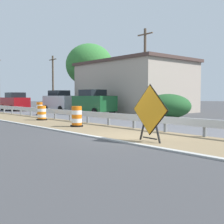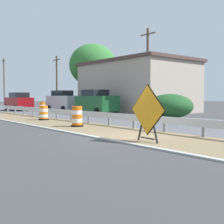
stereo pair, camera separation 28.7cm
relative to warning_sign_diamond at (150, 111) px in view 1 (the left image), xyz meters
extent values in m
plane|color=#3D3D3F|center=(0.41, 1.21, -1.07)|extent=(160.00, 160.00, 0.00)
cube|color=#7F6B4C|center=(0.99, 1.21, -1.07)|extent=(3.56, 120.00, 0.01)
cube|color=#56565B|center=(6.93, 1.21, -1.07)|extent=(8.32, 120.00, 0.00)
cube|color=#ADADA8|center=(-0.89, 1.21, -1.07)|extent=(0.20, 120.00, 0.11)
cube|color=silver|center=(2.52, 1.41, -0.52)|extent=(0.08, 42.03, 0.32)
cube|color=slate|center=(2.60, -0.59, -0.72)|extent=(0.12, 0.12, 0.70)
cube|color=slate|center=(2.60, 1.41, -0.72)|extent=(0.12, 0.12, 0.70)
cube|color=slate|center=(2.60, 3.41, -0.72)|extent=(0.12, 0.12, 0.70)
cube|color=slate|center=(2.60, 5.41, -0.72)|extent=(0.12, 0.12, 0.70)
cube|color=slate|center=(2.60, 7.41, -0.72)|extent=(0.12, 0.12, 0.70)
cube|color=slate|center=(2.60, 9.41, -0.72)|extent=(0.12, 0.12, 0.70)
cube|color=slate|center=(2.60, 11.42, -0.72)|extent=(0.12, 0.12, 0.70)
cube|color=slate|center=(2.60, 13.42, -0.72)|extent=(0.12, 0.12, 0.70)
cube|color=slate|center=(2.60, 15.42, -0.72)|extent=(0.12, 0.12, 0.70)
cube|color=slate|center=(2.60, 17.42, -0.72)|extent=(0.12, 0.12, 0.70)
cube|color=slate|center=(2.60, 19.42, -0.72)|extent=(0.12, 0.12, 0.70)
cube|color=slate|center=(2.60, 21.42, -0.72)|extent=(0.12, 0.12, 0.70)
cube|color=black|center=(-0.02, -0.35, -0.55)|extent=(0.09, 0.39, 1.06)
cube|color=black|center=(0.05, 0.35, -0.55)|extent=(0.09, 0.39, 1.06)
cube|color=black|center=(0.01, 0.00, -0.95)|extent=(0.11, 0.72, 0.04)
cube|color=orange|center=(-0.01, 0.00, 0.06)|extent=(0.20, 1.72, 1.73)
cube|color=black|center=(0.01, 0.00, 0.06)|extent=(0.20, 1.82, 1.83)
cylinder|color=orange|center=(0.85, 5.99, -0.97)|extent=(0.54, 0.54, 0.22)
cylinder|color=white|center=(0.85, 5.99, -0.75)|extent=(0.54, 0.54, 0.22)
cylinder|color=orange|center=(0.85, 5.99, -0.53)|extent=(0.54, 0.54, 0.22)
cylinder|color=white|center=(0.85, 5.99, -0.31)|extent=(0.54, 0.54, 0.22)
cylinder|color=orange|center=(0.85, 5.99, -0.10)|extent=(0.54, 0.54, 0.22)
cylinder|color=black|center=(0.85, 5.99, -1.03)|extent=(0.67, 0.67, 0.08)
cylinder|color=orange|center=(1.39, 11.08, -0.98)|extent=(0.58, 0.58, 0.19)
cylinder|color=white|center=(1.39, 11.08, -0.78)|extent=(0.58, 0.58, 0.19)
cylinder|color=orange|center=(1.39, 11.08, -0.59)|extent=(0.58, 0.58, 0.19)
cylinder|color=white|center=(1.39, 11.08, -0.39)|extent=(0.58, 0.58, 0.19)
cylinder|color=orange|center=(1.39, 11.08, -0.20)|extent=(0.58, 0.58, 0.19)
cylinder|color=black|center=(1.39, 11.08, -1.03)|extent=(0.72, 0.72, 0.08)
cylinder|color=orange|center=(3.68, 16.03, -0.96)|extent=(0.50, 0.50, 0.22)
cylinder|color=white|center=(3.68, 16.03, -0.74)|extent=(0.50, 0.50, 0.22)
cylinder|color=orange|center=(3.68, 16.03, -0.52)|extent=(0.50, 0.50, 0.22)
cylinder|color=white|center=(3.68, 16.03, -0.30)|extent=(0.50, 0.50, 0.22)
cylinder|color=orange|center=(3.68, 16.03, -0.07)|extent=(0.50, 0.50, 0.22)
cylinder|color=black|center=(3.68, 16.03, -1.03)|extent=(0.63, 0.63, 0.08)
cube|color=#195128|center=(7.91, 13.97, -0.09)|extent=(1.98, 4.51, 1.33)
cube|color=black|center=(7.92, 14.15, 0.86)|extent=(1.73, 2.10, 0.56)
cylinder|color=black|center=(8.81, 12.47, -0.75)|extent=(0.24, 0.65, 0.64)
cylinder|color=black|center=(6.94, 12.52, -0.75)|extent=(0.24, 0.65, 0.64)
cylinder|color=black|center=(8.89, 15.42, -0.75)|extent=(0.24, 0.65, 0.64)
cylinder|color=black|center=(7.01, 15.47, -0.75)|extent=(0.24, 0.65, 0.64)
cube|color=silver|center=(8.11, 20.24, -0.08)|extent=(1.88, 4.39, 1.35)
cube|color=black|center=(8.11, 20.41, 0.88)|extent=(1.62, 2.05, 0.56)
cylinder|color=black|center=(9.02, 18.84, -0.75)|extent=(0.24, 0.65, 0.64)
cylinder|color=black|center=(7.30, 18.78, -0.75)|extent=(0.24, 0.65, 0.64)
cylinder|color=black|center=(8.92, 21.70, -0.75)|extent=(0.24, 0.65, 0.64)
cylinder|color=black|center=(7.20, 21.64, -0.75)|extent=(0.24, 0.65, 0.64)
cube|color=maroon|center=(5.16, 25.16, -0.18)|extent=(1.99, 4.69, 1.15)
cube|color=black|center=(5.16, 24.98, 0.68)|extent=(1.72, 2.19, 0.56)
cylinder|color=black|center=(4.30, 26.72, -0.75)|extent=(0.24, 0.65, 0.64)
cylinder|color=black|center=(6.13, 26.66, -0.75)|extent=(0.24, 0.65, 0.64)
cylinder|color=black|center=(4.20, 23.67, -0.75)|extent=(0.24, 0.65, 0.64)
cylinder|color=black|center=(6.02, 23.60, -0.75)|extent=(0.24, 0.65, 0.64)
cube|color=#AD9E8E|center=(13.86, 14.86, 1.39)|extent=(7.64, 11.00, 4.94)
cube|color=#4C3833|center=(13.86, 14.86, 4.01)|extent=(7.94, 11.44, 0.30)
cylinder|color=brown|center=(11.83, 11.40, 2.79)|extent=(0.24, 0.24, 7.73)
cube|color=brown|center=(11.83, 11.40, 6.15)|extent=(0.12, 1.80, 0.10)
cylinder|color=brown|center=(11.54, 27.92, 2.43)|extent=(0.24, 0.24, 7.00)
cube|color=brown|center=(11.54, 27.92, 5.43)|extent=(0.12, 1.80, 0.10)
ellipsoid|color=#1E4C23|center=(9.14, 6.56, -0.18)|extent=(3.35, 3.35, 1.79)
cylinder|color=#4C3D2D|center=(12.63, 21.12, 0.47)|extent=(0.36, 0.36, 3.09)
ellipsoid|color=#337533|center=(12.63, 21.12, 4.23)|extent=(5.53, 5.53, 4.98)
camera|label=1|loc=(-7.70, -7.02, 0.54)|focal=46.78mm
camera|label=2|loc=(-7.48, -7.20, 0.54)|focal=46.78mm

